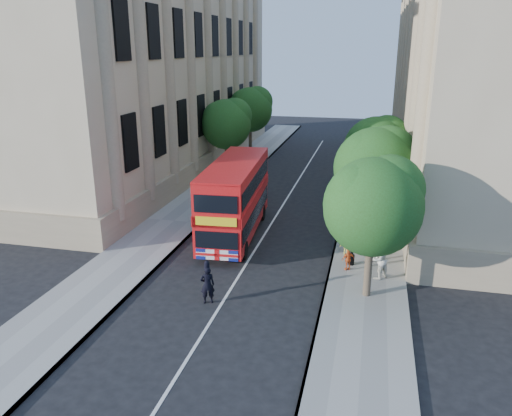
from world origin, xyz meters
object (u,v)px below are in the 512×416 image
Objects in this scene: lamp_post at (354,218)px; police_constable at (207,285)px; box_van at (224,202)px; double_decker_bus at (235,197)px; woman_pedestrian at (380,259)px.

police_constable is (-5.58, -5.00, -1.69)m from lamp_post.
box_van is (-7.86, 4.83, -1.22)m from lamp_post.
lamp_post is at bearing -26.89° from double_decker_bus.
double_decker_bus reaches higher than police_constable.
lamp_post is 0.57× the size of double_decker_bus.
woman_pedestrian is at bearing -38.87° from box_van.
box_van is 2.91× the size of police_constable.
police_constable is 7.83m from woman_pedestrian.
police_constable is at bearing -15.86° from woman_pedestrian.
woman_pedestrian reaches higher than police_constable.
police_constable is at bearing -82.25° from box_van.
police_constable is 0.88× the size of woman_pedestrian.
lamp_post is 3.16× the size of police_constable.
box_van is 10.96m from woman_pedestrian.
double_decker_bus is at bearing -106.55° from police_constable.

